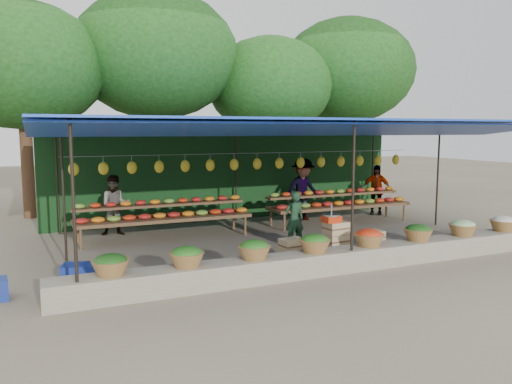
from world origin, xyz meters
name	(u,v)px	position (x,y,z in m)	size (l,w,h in m)	color
ground	(281,240)	(0.00, 0.00, 0.00)	(60.00, 60.00, 0.00)	#67604C
stone_curb	(347,259)	(0.00, -2.75, 0.20)	(10.60, 0.55, 0.40)	#6B6356
stall_canopy	(281,127)	(0.00, 0.06, 2.68)	(10.80, 6.60, 2.82)	black
produce_baskets	(343,241)	(-0.10, -2.75, 0.56)	(8.98, 0.58, 0.34)	brown
netting_backdrop	(233,177)	(0.00, 3.15, 1.25)	(10.60, 0.06, 2.50)	#17411C
tree_row	(215,69)	(0.50, 6.09, 4.70)	(16.51, 5.50, 7.12)	#3E2B16
fruit_table_left	(164,214)	(-2.49, 1.35, 0.61)	(4.21, 0.95, 0.93)	#523420
fruit_table_right	(339,202)	(2.51, 1.35, 0.61)	(4.21, 0.95, 0.93)	#523420
crate_counter	(335,244)	(0.21, -2.01, 0.31)	(2.38, 0.38, 0.77)	#A4845D
weighing_scale	(331,218)	(0.12, -2.01, 0.86)	(0.36, 0.36, 0.38)	red
vendor_seated	(294,219)	(-0.04, -0.75, 0.63)	(0.46, 0.30, 1.27)	#1A3B23
customer_left	(116,205)	(-3.51, 2.18, 0.75)	(0.73, 0.57, 1.51)	slate
customer_mid	(303,189)	(1.79, 2.15, 0.90)	(1.16, 0.67, 1.80)	slate
customer_right	(376,190)	(4.35, 2.10, 0.77)	(0.91, 0.38, 1.55)	slate
blue_crate_back	(80,274)	(-4.68, -1.65, 0.17)	(0.57, 0.41, 0.34)	navy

